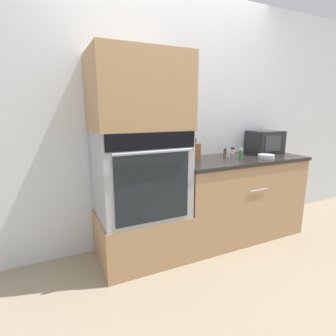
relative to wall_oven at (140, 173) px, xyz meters
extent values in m
plane|color=gray|center=(0.39, -0.30, -0.82)|extent=(12.00, 12.00, 0.00)
cube|color=silver|center=(0.39, 0.33, 0.43)|extent=(8.00, 0.05, 2.50)
cube|color=#A87F56|center=(0.00, 0.00, -0.60)|extent=(0.78, 0.60, 0.44)
cube|color=#9EA0A5|center=(0.00, 0.00, 0.00)|extent=(0.76, 0.59, 0.76)
cube|color=black|center=(0.00, -0.30, 0.31)|extent=(0.73, 0.01, 0.13)
cube|color=orange|center=(0.00, -0.30, 0.31)|extent=(0.09, 0.00, 0.03)
cube|color=black|center=(0.00, -0.30, -0.05)|extent=(0.62, 0.01, 0.57)
cylinder|color=#9EA0A5|center=(0.00, -0.33, 0.23)|extent=(0.64, 0.02, 0.02)
cube|color=#A87F56|center=(0.00, 0.00, 0.69)|extent=(0.78, 0.60, 0.62)
cube|color=#A87F56|center=(1.10, 0.00, -0.40)|extent=(1.41, 0.60, 0.84)
cube|color=black|center=(1.10, 0.00, 0.04)|extent=(1.43, 0.63, 0.03)
cylinder|color=#B7B7BC|center=(1.10, -0.31, -0.22)|extent=(0.22, 0.01, 0.01)
cube|color=#232326|center=(1.56, 0.12, 0.18)|extent=(0.36, 0.29, 0.26)
cube|color=#3D3D3F|center=(1.54, -0.03, 0.18)|extent=(0.22, 0.01, 0.17)
cube|color=brown|center=(0.56, 0.05, 0.14)|extent=(0.11, 0.13, 0.18)
cylinder|color=black|center=(0.53, 0.05, 0.25)|extent=(0.02, 0.02, 0.04)
cylinder|color=black|center=(0.56, 0.05, 0.25)|extent=(0.02, 0.02, 0.04)
cylinder|color=black|center=(0.59, 0.05, 0.25)|extent=(0.02, 0.02, 0.04)
cylinder|color=silver|center=(1.33, -0.15, 0.07)|extent=(0.17, 0.17, 0.04)
cylinder|color=#427047|center=(1.07, -0.06, 0.10)|extent=(0.04, 0.04, 0.08)
cylinder|color=#B7B7BC|center=(1.07, -0.06, 0.15)|extent=(0.04, 0.04, 0.02)
cylinder|color=brown|center=(1.05, 0.16, 0.08)|extent=(0.06, 0.06, 0.06)
cylinder|color=black|center=(1.05, 0.16, 0.12)|extent=(0.05, 0.05, 0.02)
cylinder|color=silver|center=(1.18, 0.21, 0.08)|extent=(0.05, 0.05, 0.06)
cylinder|color=black|center=(1.18, 0.21, 0.12)|extent=(0.04, 0.04, 0.02)
cylinder|color=silver|center=(1.01, 0.07, 0.09)|extent=(0.04, 0.04, 0.07)
cylinder|color=#B7B7BC|center=(1.01, 0.07, 0.13)|extent=(0.03, 0.03, 0.02)
camera|label=1|loc=(-0.74, -2.13, 0.54)|focal=28.00mm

